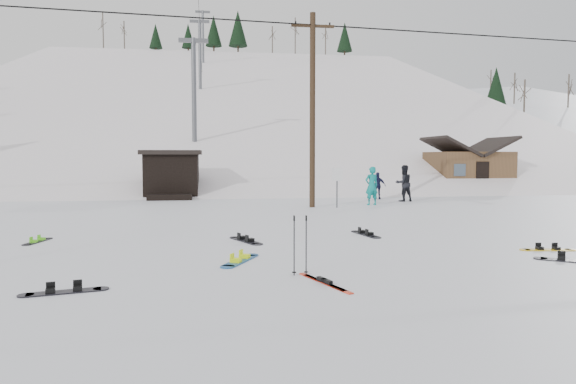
{
  "coord_description": "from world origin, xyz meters",
  "views": [
    {
      "loc": [
        -2.59,
        -9.7,
        2.4
      ],
      "look_at": [
        -0.53,
        4.47,
        1.4
      ],
      "focal_mm": 32.0,
      "sensor_mm": 36.0,
      "label": 1
    }
  ],
  "objects": [
    {
      "name": "skier_pink",
      "position": [
        13.21,
        23.27,
        0.91
      ],
      "size": [
        1.19,
        0.7,
        1.83
      ],
      "primitive_type": "imported",
      "rotation": [
        0.0,
        0.0,
        3.13
      ],
      "color": "#E7519D",
      "rests_on": "ground"
    },
    {
      "name": "board_scatter_e",
      "position": [
        5.85,
        2.17,
        0.03
      ],
      "size": [
        1.42,
        0.45,
        0.1
      ],
      "rotation": [
        0.0,
        0.0,
        -0.15
      ],
      "color": "gold",
      "rests_on": "ground"
    },
    {
      "name": "board_scatter_a",
      "position": [
        -5.22,
        -0.34,
        0.03
      ],
      "size": [
        1.47,
        0.55,
        0.11
      ],
      "rotation": [
        0.0,
        0.0,
        0.22
      ],
      "color": "black",
      "rests_on": "ground"
    },
    {
      "name": "lift_tower_mid",
      "position": [
        -4.0,
        50.0,
        14.36
      ],
      "size": [
        2.2,
        0.36,
        8.0
      ],
      "color": "#595B60",
      "rests_on": "ski_slope"
    },
    {
      "name": "skier_navy",
      "position": [
        6.5,
        17.95,
        0.75
      ],
      "size": [
        0.95,
        0.73,
        1.51
      ],
      "primitive_type": "imported",
      "rotation": [
        0.0,
        0.0,
        2.67
      ],
      "color": "#1B1E45",
      "rests_on": "ground"
    },
    {
      "name": "skier_dark",
      "position": [
        7.4,
        16.32,
        0.97
      ],
      "size": [
        1.05,
        0.88,
        1.93
      ],
      "primitive_type": "imported",
      "rotation": [
        0.0,
        0.0,
        3.31
      ],
      "color": "black",
      "rests_on": "ground"
    },
    {
      "name": "board_scatter_d",
      "position": [
        5.51,
        0.78,
        0.03
      ],
      "size": [
        1.41,
        1.1,
        0.12
      ],
      "rotation": [
        0.0,
        0.0,
        -0.63
      ],
      "color": "black",
      "rests_on": "ground"
    },
    {
      "name": "board_scatter_c",
      "position": [
        -7.5,
        5.41,
        0.02
      ],
      "size": [
        0.48,
        1.31,
        0.09
      ],
      "rotation": [
        0.0,
        0.0,
        1.36
      ],
      "color": "black",
      "rests_on": "ground"
    },
    {
      "name": "cabin",
      "position": [
        15.0,
        24.0,
        1.48
      ],
      "size": [
        5.39,
        4.4,
        3.77
      ],
      "color": "brown",
      "rests_on": "ground"
    },
    {
      "name": "hero_snowboard",
      "position": [
        -2.01,
        1.93,
        0.03
      ],
      "size": [
        0.94,
        1.55,
        0.12
      ],
      "rotation": [
        0.0,
        0.0,
        1.1
      ],
      "color": "#175497",
      "rests_on": "ground"
    },
    {
      "name": "lift_hut",
      "position": [
        -5.0,
        20.94,
        1.36
      ],
      "size": [
        3.4,
        4.1,
        2.75
      ],
      "color": "black",
      "rests_on": "ground"
    },
    {
      "name": "trail_sign",
      "position": [
        3.1,
        13.58,
        1.27
      ],
      "size": [
        0.5,
        0.09,
        1.85
      ],
      "color": "#595B60",
      "rests_on": "ground"
    },
    {
      "name": "lift_tower_far",
      "position": [
        -4.0,
        70.0,
        20.86
      ],
      "size": [
        2.2,
        0.36,
        8.0
      ],
      "color": "#595B60",
      "rests_on": "ski_slope"
    },
    {
      "name": "lift_tower_near",
      "position": [
        -4.0,
        30.0,
        7.86
      ],
      "size": [
        2.2,
        0.36,
        8.0
      ],
      "color": "#595B60",
      "rests_on": "ski_slope"
    },
    {
      "name": "ski_slope",
      "position": [
        0.0,
        55.0,
        -12.0
      ],
      "size": [
        60.0,
        85.24,
        65.97
      ],
      "primitive_type": "cube",
      "rotation": [
        0.31,
        0.0,
        0.0
      ],
      "color": "white",
      "rests_on": "ground"
    },
    {
      "name": "treeline_crest",
      "position": [
        0.0,
        86.0,
        0.0
      ],
      "size": [
        50.0,
        6.0,
        10.0
      ],
      "primitive_type": null,
      "color": "black",
      "rests_on": "ski_slope"
    },
    {
      "name": "ski_poles",
      "position": [
        -0.88,
        0.4,
        0.62
      ],
      "size": [
        0.33,
        0.09,
        1.21
      ],
      "color": "black",
      "rests_on": "ground"
    },
    {
      "name": "ground",
      "position": [
        0.0,
        0.0,
        0.0
      ],
      "size": [
        200.0,
        200.0,
        0.0
      ],
      "primitive_type": "plane",
      "color": "white",
      "rests_on": "ground"
    },
    {
      "name": "treeline_right",
      "position": [
        36.0,
        42.0,
        0.0
      ],
      "size": [
        20.0,
        60.0,
        10.0
      ],
      "primitive_type": null,
      "color": "black",
      "rests_on": "ground"
    },
    {
      "name": "skier_teal",
      "position": [
        5.09,
        14.6,
        0.95
      ],
      "size": [
        0.77,
        0.59,
        1.89
      ],
      "primitive_type": "imported",
      "rotation": [
        0.0,
        0.0,
        3.36
      ],
      "color": "#0D8480",
      "rests_on": "ground"
    },
    {
      "name": "board_scatter_b",
      "position": [
        -1.71,
        4.69,
        0.03
      ],
      "size": [
        0.87,
        1.54,
        0.12
      ],
      "rotation": [
        0.0,
        0.0,
        2.0
      ],
      "color": "black",
      "rests_on": "ground"
    },
    {
      "name": "board_scatter_f",
      "position": [
        1.99,
        5.35,
        0.03
      ],
      "size": [
        0.56,
        1.59,
        0.11
      ],
      "rotation": [
        0.0,
        0.0,
        1.77
      ],
      "color": "black",
      "rests_on": "ground"
    },
    {
      "name": "ridge_right",
      "position": [
        38.0,
        50.0,
        -11.0
      ],
      "size": [
        45.66,
        93.98,
        54.59
      ],
      "primitive_type": "cube",
      "rotation": [
        0.21,
        -0.05,
        -0.12
      ],
      "color": "white",
      "rests_on": "ground"
    },
    {
      "name": "hero_skis",
      "position": [
        -0.54,
        -0.35,
        0.03
      ],
      "size": [
        0.69,
        1.69,
        0.09
      ],
      "rotation": [
        0.0,
        0.0,
        0.34
      ],
      "color": "red",
      "rests_on": "ground"
    },
    {
      "name": "utility_pole",
      "position": [
        2.0,
        14.0,
        4.68
      ],
      "size": [
        2.0,
        0.26,
        9.0
      ],
      "color": "#3A2819",
      "rests_on": "ground"
    }
  ]
}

